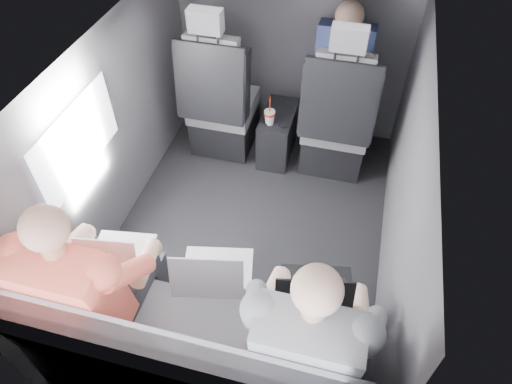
% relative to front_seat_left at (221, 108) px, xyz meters
% --- Properties ---
extents(floor, '(2.60, 2.60, 0.00)m').
position_rel_front_seat_left_xyz_m(floor, '(0.45, -0.84, -0.40)').
color(floor, black).
rests_on(floor, ground).
extents(ceiling, '(2.60, 2.60, 0.00)m').
position_rel_front_seat_left_xyz_m(ceiling, '(0.45, -0.84, 0.95)').
color(ceiling, '#B2B2AD').
rests_on(ceiling, panel_back).
extents(panel_left, '(0.02, 2.60, 1.35)m').
position_rel_front_seat_left_xyz_m(panel_left, '(-0.45, -0.84, 0.27)').
color(panel_left, '#56565B').
rests_on(panel_left, floor).
extents(panel_right, '(0.02, 2.60, 1.35)m').
position_rel_front_seat_left_xyz_m(panel_right, '(1.35, -0.84, 0.27)').
color(panel_right, '#56565B').
rests_on(panel_right, floor).
extents(panel_front, '(1.80, 0.02, 1.35)m').
position_rel_front_seat_left_xyz_m(panel_front, '(0.45, 0.46, 0.27)').
color(panel_front, '#56565B').
rests_on(panel_front, floor).
extents(panel_back, '(1.80, 0.02, 1.35)m').
position_rel_front_seat_left_xyz_m(panel_back, '(0.45, -2.14, 0.27)').
color(panel_back, '#56565B').
rests_on(panel_back, floor).
extents(side_window, '(0.02, 0.75, 0.42)m').
position_rel_front_seat_left_xyz_m(side_window, '(-0.43, -1.14, 0.50)').
color(side_window, white).
rests_on(side_window, panel_left).
extents(seatbelt, '(0.35, 0.11, 0.59)m').
position_rel_front_seat_left_xyz_m(seatbelt, '(0.90, -0.17, 0.40)').
color(seatbelt, black).
rests_on(seatbelt, front_seat_right).
extents(front_seat_left, '(0.52, 0.58, 1.26)m').
position_rel_front_seat_left_xyz_m(front_seat_left, '(0.00, 0.00, 0.00)').
color(front_seat_left, black).
rests_on(front_seat_left, floor).
extents(front_seat_right, '(0.52, 0.58, 1.26)m').
position_rel_front_seat_left_xyz_m(front_seat_right, '(0.90, 0.00, 0.00)').
color(front_seat_right, black).
rests_on(front_seat_right, floor).
extents(center_console, '(0.24, 0.48, 0.41)m').
position_rel_front_seat_left_xyz_m(center_console, '(0.45, 0.04, -0.20)').
color(center_console, black).
rests_on(center_console, floor).
extents(rear_bench, '(1.60, 0.57, 0.92)m').
position_rel_front_seat_left_xyz_m(rear_bench, '(0.45, -1.90, -0.09)').
color(rear_bench, '#5B5C60').
rests_on(rear_bench, floor).
extents(soda_cup, '(0.08, 0.08, 0.24)m').
position_rel_front_seat_left_xyz_m(soda_cup, '(0.41, -0.10, 0.06)').
color(soda_cup, white).
rests_on(soda_cup, center_console).
extents(laptop_white, '(0.34, 0.33, 0.23)m').
position_rel_front_seat_left_xyz_m(laptop_white, '(-0.03, -1.61, 0.23)').
color(laptop_white, silver).
rests_on(laptop_white, passenger_rear_left).
extents(laptop_silver, '(0.39, 0.37, 0.25)m').
position_rel_front_seat_left_xyz_m(laptop_silver, '(0.48, -1.60, 0.23)').
color(laptop_silver, silver).
rests_on(laptop_silver, rear_bench).
extents(laptop_black, '(0.39, 0.38, 0.25)m').
position_rel_front_seat_left_xyz_m(laptop_black, '(0.98, -1.59, 0.23)').
color(laptop_black, black).
rests_on(laptop_black, passenger_rear_right).
extents(passenger_rear_left, '(0.53, 0.65, 1.27)m').
position_rel_front_seat_left_xyz_m(passenger_rear_left, '(-0.05, -1.81, 0.25)').
color(passenger_rear_left, '#2E2E33').
rests_on(passenger_rear_left, rear_bench).
extents(passenger_rear_right, '(0.52, 0.64, 1.26)m').
position_rel_front_seat_left_xyz_m(passenger_rear_right, '(0.99, -1.81, 0.24)').
color(passenger_rear_right, navy).
rests_on(passenger_rear_right, rear_bench).
extents(passenger_front_right, '(0.39, 0.39, 0.79)m').
position_rel_front_seat_left_xyz_m(passenger_front_right, '(0.86, 0.26, 0.35)').
color(passenger_front_right, navy).
rests_on(passenger_front_right, front_seat_right).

